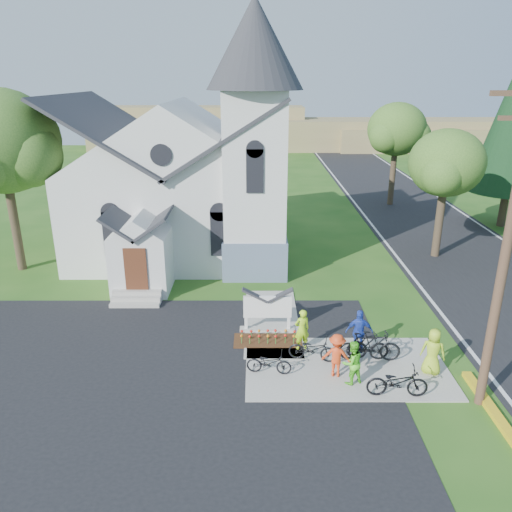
{
  "coord_description": "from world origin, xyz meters",
  "views": [
    {
      "loc": [
        -1.68,
        -14.56,
        9.61
      ],
      "look_at": [
        -1.65,
        5.0,
        2.52
      ],
      "focal_mm": 35.0,
      "sensor_mm": 36.0,
      "label": 1
    }
  ],
  "objects_px": {
    "utility_pole": "(511,238)",
    "bike_3": "(374,346)",
    "cyclist_2": "(359,332)",
    "cyclist_3": "(337,355)",
    "cyclist_1": "(352,363)",
    "bike_4": "(397,382)",
    "bike_2": "(313,349)",
    "cyclist_0": "(302,329)",
    "cyclist_4": "(433,351)",
    "church_sign": "(267,307)",
    "bike_0": "(269,363)",
    "bike_1": "(364,346)"
  },
  "relations": [
    {
      "from": "utility_pole",
      "to": "bike_2",
      "type": "distance_m",
      "value": 7.41
    },
    {
      "from": "church_sign",
      "to": "utility_pole",
      "type": "xyz_separation_m",
      "value": [
        6.56,
        -4.7,
        4.38
      ]
    },
    {
      "from": "utility_pole",
      "to": "cyclist_3",
      "type": "xyz_separation_m",
      "value": [
        -4.32,
        1.46,
        -4.59
      ]
    },
    {
      "from": "utility_pole",
      "to": "bike_4",
      "type": "height_order",
      "value": "utility_pole"
    },
    {
      "from": "bike_0",
      "to": "bike_3",
      "type": "relative_size",
      "value": 0.82
    },
    {
      "from": "bike_3",
      "to": "cyclist_4",
      "type": "height_order",
      "value": "cyclist_4"
    },
    {
      "from": "bike_2",
      "to": "utility_pole",
      "type": "bearing_deg",
      "value": -104.0
    },
    {
      "from": "cyclist_2",
      "to": "cyclist_3",
      "type": "height_order",
      "value": "cyclist_2"
    },
    {
      "from": "church_sign",
      "to": "cyclist_1",
      "type": "height_order",
      "value": "church_sign"
    },
    {
      "from": "church_sign",
      "to": "bike_2",
      "type": "bearing_deg",
      "value": -55.88
    },
    {
      "from": "cyclist_1",
      "to": "cyclist_3",
      "type": "height_order",
      "value": "cyclist_3"
    },
    {
      "from": "bike_0",
      "to": "bike_1",
      "type": "xyz_separation_m",
      "value": [
        3.39,
        0.86,
        0.13
      ]
    },
    {
      "from": "utility_pole",
      "to": "cyclist_1",
      "type": "height_order",
      "value": "utility_pole"
    },
    {
      "from": "cyclist_3",
      "to": "cyclist_4",
      "type": "relative_size",
      "value": 0.92
    },
    {
      "from": "cyclist_2",
      "to": "cyclist_3",
      "type": "relative_size",
      "value": 1.1
    },
    {
      "from": "utility_pole",
      "to": "cyclist_4",
      "type": "distance_m",
      "value": 4.91
    },
    {
      "from": "cyclist_0",
      "to": "cyclist_4",
      "type": "relative_size",
      "value": 0.96
    },
    {
      "from": "church_sign",
      "to": "utility_pole",
      "type": "height_order",
      "value": "utility_pole"
    },
    {
      "from": "utility_pole",
      "to": "bike_3",
      "type": "relative_size",
      "value": 5.31
    },
    {
      "from": "bike_0",
      "to": "bike_2",
      "type": "bearing_deg",
      "value": -54.61
    },
    {
      "from": "bike_1",
      "to": "bike_2",
      "type": "xyz_separation_m",
      "value": [
        -1.82,
        -0.04,
        -0.08
      ]
    },
    {
      "from": "cyclist_0",
      "to": "cyclist_3",
      "type": "distance_m",
      "value": 2.02
    },
    {
      "from": "cyclist_1",
      "to": "bike_1",
      "type": "xyz_separation_m",
      "value": [
        0.7,
        1.43,
        -0.23
      ]
    },
    {
      "from": "bike_1",
      "to": "bike_3",
      "type": "bearing_deg",
      "value": -93.69
    },
    {
      "from": "church_sign",
      "to": "bike_1",
      "type": "bearing_deg",
      "value": -33.7
    },
    {
      "from": "cyclist_2",
      "to": "cyclist_4",
      "type": "relative_size",
      "value": 1.01
    },
    {
      "from": "cyclist_0",
      "to": "bike_3",
      "type": "xyz_separation_m",
      "value": [
        2.48,
        -0.79,
        -0.23
      ]
    },
    {
      "from": "utility_pole",
      "to": "cyclist_1",
      "type": "bearing_deg",
      "value": 165.32
    },
    {
      "from": "church_sign",
      "to": "cyclist_3",
      "type": "bearing_deg",
      "value": -55.32
    },
    {
      "from": "utility_pole",
      "to": "bike_1",
      "type": "relative_size",
      "value": 5.65
    },
    {
      "from": "church_sign",
      "to": "cyclist_1",
      "type": "distance_m",
      "value": 4.56
    },
    {
      "from": "cyclist_3",
      "to": "bike_3",
      "type": "distance_m",
      "value": 1.77
    },
    {
      "from": "cyclist_4",
      "to": "bike_4",
      "type": "relative_size",
      "value": 0.86
    },
    {
      "from": "utility_pole",
      "to": "bike_2",
      "type": "bearing_deg",
      "value": 154.31
    },
    {
      "from": "cyclist_3",
      "to": "church_sign",
      "type": "bearing_deg",
      "value": -41.79
    },
    {
      "from": "bike_4",
      "to": "church_sign",
      "type": "bearing_deg",
      "value": 44.57
    },
    {
      "from": "cyclist_0",
      "to": "cyclist_2",
      "type": "height_order",
      "value": "cyclist_2"
    },
    {
      "from": "bike_1",
      "to": "cyclist_4",
      "type": "xyz_separation_m",
      "value": [
        2.12,
        -0.86,
        0.3
      ]
    },
    {
      "from": "cyclist_2",
      "to": "cyclist_0",
      "type": "bearing_deg",
      "value": -3.62
    },
    {
      "from": "cyclist_0",
      "to": "bike_2",
      "type": "height_order",
      "value": "cyclist_0"
    },
    {
      "from": "cyclist_0",
      "to": "church_sign",
      "type": "bearing_deg",
      "value": -67.55
    },
    {
      "from": "church_sign",
      "to": "bike_4",
      "type": "distance_m",
      "value": 5.95
    },
    {
      "from": "cyclist_0",
      "to": "cyclist_4",
      "type": "bearing_deg",
      "value": 142.02
    },
    {
      "from": "cyclist_0",
      "to": "bike_2",
      "type": "bearing_deg",
      "value": 94.53
    },
    {
      "from": "cyclist_2",
      "to": "bike_2",
      "type": "xyz_separation_m",
      "value": [
        -1.73,
        -0.54,
        -0.39
      ]
    },
    {
      "from": "utility_pole",
      "to": "cyclist_2",
      "type": "height_order",
      "value": "utility_pole"
    },
    {
      "from": "cyclist_3",
      "to": "bike_4",
      "type": "bearing_deg",
      "value": 159.87
    },
    {
      "from": "cyclist_2",
      "to": "bike_2",
      "type": "bearing_deg",
      "value": 20.91
    },
    {
      "from": "bike_3",
      "to": "bike_4",
      "type": "height_order",
      "value": "bike_3"
    },
    {
      "from": "cyclist_1",
      "to": "cyclist_2",
      "type": "height_order",
      "value": "cyclist_2"
    }
  ]
}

